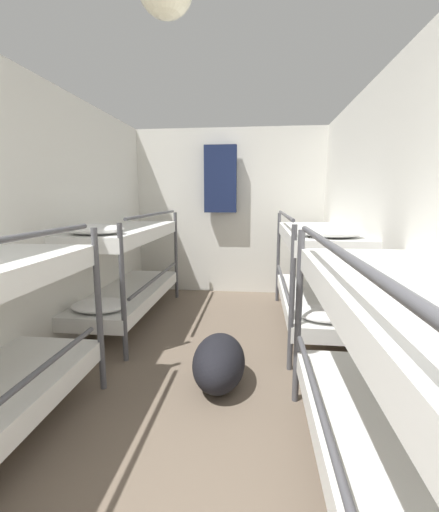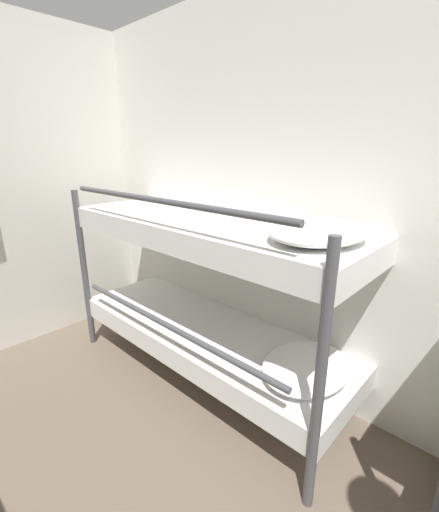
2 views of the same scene
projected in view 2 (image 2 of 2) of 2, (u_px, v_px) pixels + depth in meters
The scene contains 1 object.
bunk_stack_right_far at pixel (212, 287), 2.04m from camera, with size 0.65×1.91×1.21m.
Camera 2 is at (-0.35, 2.41, 1.44)m, focal length 24.00 mm.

